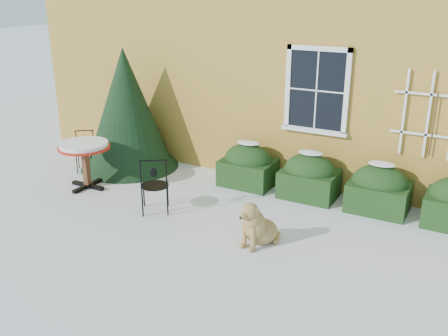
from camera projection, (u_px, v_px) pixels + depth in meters
The scene contains 8 objects.
ground at pixel (194, 240), 7.95m from camera, with size 80.00×80.00×0.00m, color white.
house at pixel (338, 11), 12.61m from camera, with size 12.40×8.40×6.40m.
hedge_row at pixel (343, 183), 9.16m from camera, with size 4.95×0.80×0.91m.
evergreen_shrub at pixel (127, 121), 10.84m from camera, with size 2.17×2.17×2.63m.
bistro_table at pixel (84, 150), 9.77m from camera, with size 1.01×1.01×0.94m.
patio_chair_near at pixel (155, 185), 8.76m from camera, with size 0.64×0.64×1.04m.
patio_chair_far at pixel (85, 151), 10.85m from camera, with size 0.54×0.54×0.87m.
dog at pixel (257, 226), 7.70m from camera, with size 0.61×0.83×0.78m.
Camera 1 is at (3.84, -5.97, 3.79)m, focal length 40.00 mm.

